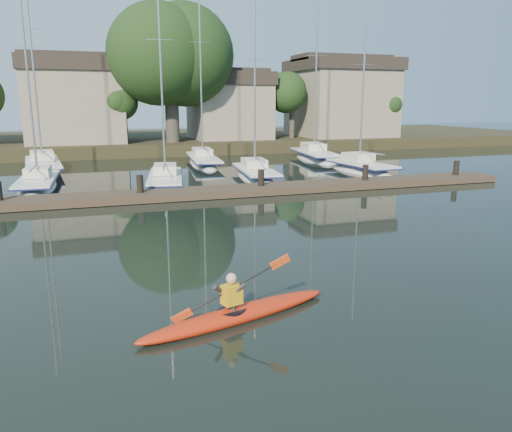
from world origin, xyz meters
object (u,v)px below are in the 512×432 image
object	(u,v)px
sailboat_6	(203,166)
sailboat_7	(315,162)
sailboat_2	(166,187)
sailboat_3	(256,181)
kayak	(237,312)
dock	(203,192)
sailboat_5	(44,173)
sailboat_4	(361,175)
sailboat_1	(39,191)

from	to	relation	value
sailboat_6	sailboat_7	distance (m)	9.13
sailboat_2	sailboat_6	size ratio (longest dim) A/B	0.90
sailboat_3	kayak	bearing A→B (deg)	-102.98
dock	sailboat_6	world-z (taller)	sailboat_6
sailboat_5	sailboat_6	world-z (taller)	sailboat_5
sailboat_3	sailboat_4	bearing A→B (deg)	9.00
sailboat_6	sailboat_7	size ratio (longest dim) A/B	1.07
sailboat_3	sailboat_5	world-z (taller)	sailboat_5
kayak	sailboat_5	size ratio (longest dim) A/B	0.30
dock	sailboat_4	xyz separation A→B (m)	(11.85, 5.32, -0.40)
kayak	sailboat_4	bearing A→B (deg)	37.39
dock	sailboat_1	size ratio (longest dim) A/B	2.71
sailboat_1	sailboat_3	world-z (taller)	sailboat_1
sailboat_6	dock	bearing A→B (deg)	-97.08
dock	sailboat_5	xyz separation A→B (m)	(-8.17, 12.68, -0.40)
sailboat_2	sailboat_7	size ratio (longest dim) A/B	0.96
sailboat_1	sailboat_2	distance (m)	6.77
kayak	dock	size ratio (longest dim) A/B	0.14
dock	sailboat_1	bearing A→B (deg)	146.12
sailboat_5	sailboat_1	bearing A→B (deg)	-93.66
sailboat_2	sailboat_7	world-z (taller)	sailboat_7
kayak	sailboat_3	world-z (taller)	sailboat_3
sailboat_6	sailboat_7	xyz separation A→B (m)	(9.13, 0.10, -0.03)
sailboat_3	sailboat_6	xyz separation A→B (m)	(-1.53, 7.66, 0.01)
sailboat_2	sailboat_3	size ratio (longest dim) A/B	1.11
sailboat_1	sailboat_5	xyz separation A→B (m)	(-0.28, 7.38, -0.02)
sailboat_3	sailboat_7	xyz separation A→B (m)	(7.60, 7.75, -0.03)
sailboat_4	sailboat_3	bearing A→B (deg)	178.37
sailboat_3	sailboat_6	size ratio (longest dim) A/B	0.81
sailboat_5	sailboat_6	distance (m)	11.01
sailboat_4	sailboat_7	xyz separation A→B (m)	(0.13, 7.44, -0.01)
kayak	sailboat_3	xyz separation A→B (m)	(6.79, 19.08, -0.36)
sailboat_1	sailboat_7	bearing A→B (deg)	22.30
sailboat_4	sailboat_7	size ratio (longest dim) A/B	0.86
kayak	sailboat_5	world-z (taller)	sailboat_5
kayak	sailboat_2	distance (m)	18.33
sailboat_3	sailboat_4	xyz separation A→B (m)	(7.47, 0.31, -0.02)
sailboat_5	sailboat_6	size ratio (longest dim) A/B	1.05
sailboat_4	sailboat_6	bearing A→B (deg)	136.75
sailboat_1	sailboat_2	xyz separation A→B (m)	(6.68, -1.08, 0.00)
dock	sailboat_7	xyz separation A→B (m)	(11.98, 12.76, -0.41)
sailboat_6	sailboat_7	world-z (taller)	sailboat_6
sailboat_6	sailboat_5	bearing A→B (deg)	-174.49
sailboat_3	sailboat_5	size ratio (longest dim) A/B	0.77
sailboat_3	dock	bearing A→B (deg)	-124.57
sailboat_7	sailboat_2	bearing A→B (deg)	-139.82
sailboat_4	sailboat_7	distance (m)	7.44
sailboat_4	sailboat_6	size ratio (longest dim) A/B	0.81
sailboat_3	sailboat_7	distance (m)	10.86
sailboat_5	sailboat_7	world-z (taller)	sailboat_5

